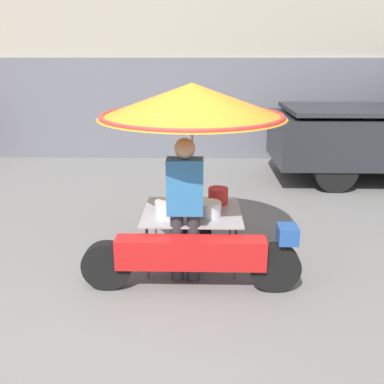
% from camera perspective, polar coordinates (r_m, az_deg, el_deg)
% --- Properties ---
extents(ground_plane, '(36.00, 36.00, 0.00)m').
position_cam_1_polar(ground_plane, '(4.28, -5.84, -16.35)').
color(ground_plane, slate).
extents(shopfront_building, '(28.00, 2.06, 3.54)m').
position_cam_1_polar(shopfront_building, '(11.05, -1.30, 14.73)').
color(shopfront_building, '#B2A893').
rests_on(shopfront_building, ground).
extents(vendor_motorcycle_cart, '(2.31, 2.06, 2.11)m').
position_cam_1_polar(vendor_motorcycle_cart, '(4.69, 0.05, 9.14)').
color(vendor_motorcycle_cart, black).
rests_on(vendor_motorcycle_cart, ground).
extents(vendor_person, '(0.38, 0.22, 1.60)m').
position_cam_1_polar(vendor_person, '(4.51, -0.93, -1.60)').
color(vendor_person, '#2D2D33').
rests_on(vendor_person, ground).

